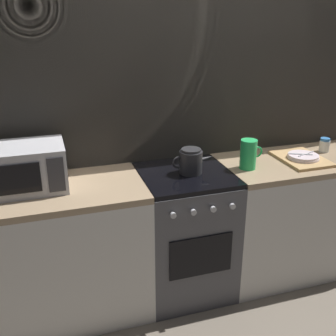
{
  "coord_description": "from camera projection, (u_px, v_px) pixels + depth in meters",
  "views": [
    {
      "loc": [
        -0.86,
        -2.33,
        1.92
      ],
      "look_at": [
        -0.12,
        0.0,
        0.95
      ],
      "focal_mm": 43.76,
      "sensor_mm": 36.0,
      "label": 1
    }
  ],
  "objects": [
    {
      "name": "ground_plane",
      "position": [
        184.0,
        286.0,
        3.02
      ],
      "size": [
        8.0,
        8.0,
        0.0
      ],
      "primitive_type": "plane",
      "color": "#6B6054"
    },
    {
      "name": "back_wall",
      "position": [
        171.0,
        117.0,
        2.86
      ],
      "size": [
        3.6,
        0.05,
        2.4
      ],
      "color": "#A39989",
      "rests_on": "ground_plane"
    },
    {
      "name": "counter_left",
      "position": [
        51.0,
        255.0,
        2.6
      ],
      "size": [
        1.2,
        0.6,
        0.9
      ],
      "color": "silver",
      "rests_on": "ground_plane"
    },
    {
      "name": "stove_unit",
      "position": [
        185.0,
        233.0,
        2.85
      ],
      "size": [
        0.6,
        0.63,
        0.9
      ],
      "color": "#4C4C51",
      "rests_on": "ground_plane"
    },
    {
      "name": "counter_right",
      "position": [
        296.0,
        214.0,
        3.11
      ],
      "size": [
        1.2,
        0.6,
        0.9
      ],
      "color": "silver",
      "rests_on": "ground_plane"
    },
    {
      "name": "microwave",
      "position": [
        26.0,
        168.0,
        2.41
      ],
      "size": [
        0.46,
        0.35,
        0.27
      ],
      "color": "#B2B2B7",
      "rests_on": "counter_left"
    },
    {
      "name": "kettle",
      "position": [
        191.0,
        161.0,
        2.66
      ],
      "size": [
        0.28,
        0.15,
        0.17
      ],
      "color": "#262628",
      "rests_on": "stove_unit"
    },
    {
      "name": "pitcher",
      "position": [
        248.0,
        154.0,
        2.73
      ],
      "size": [
        0.16,
        0.11,
        0.2
      ],
      "color": "green",
      "rests_on": "counter_right"
    },
    {
      "name": "dish_pile",
      "position": [
        302.0,
        158.0,
        2.9
      ],
      "size": [
        0.3,
        0.4,
        0.06
      ],
      "color": "tan",
      "rests_on": "counter_right"
    },
    {
      "name": "spice_jar",
      "position": [
        324.0,
        145.0,
        3.07
      ],
      "size": [
        0.08,
        0.08,
        0.1
      ],
      "color": "silver",
      "rests_on": "counter_right"
    }
  ]
}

